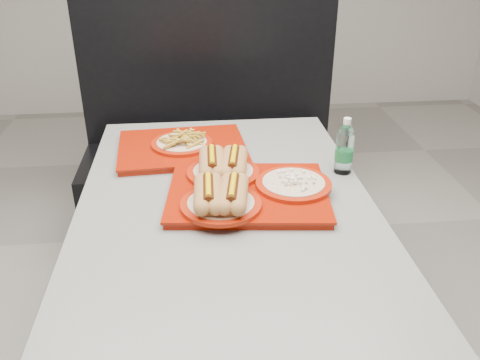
{
  "coord_description": "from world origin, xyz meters",
  "views": [
    {
      "loc": [
        -0.09,
        -1.34,
        1.52
      ],
      "look_at": [
        0.04,
        -0.01,
        0.83
      ],
      "focal_mm": 38.0,
      "sensor_mm": 36.0,
      "label": 1
    }
  ],
  "objects": [
    {
      "name": "tray_near",
      "position": [
        0.05,
        0.03,
        0.79
      ],
      "size": [
        0.52,
        0.45,
        0.11
      ],
      "rotation": [
        0.0,
        0.0,
        -0.1
      ],
      "color": "maroon",
      "rests_on": "diner_table"
    },
    {
      "name": "water_bottle",
      "position": [
        0.41,
        0.17,
        0.83
      ],
      "size": [
        0.06,
        0.06,
        0.19
      ],
      "rotation": [
        0.0,
        0.0,
        0.14
      ],
      "color": "silver",
      "rests_on": "diner_table"
    },
    {
      "name": "tray_far",
      "position": [
        -0.13,
        0.39,
        0.78
      ],
      "size": [
        0.48,
        0.39,
        0.09
      ],
      "rotation": [
        0.0,
        0.0,
        0.06
      ],
      "color": "maroon",
      "rests_on": "diner_table"
    },
    {
      "name": "booth_bench",
      "position": [
        0.0,
        1.09,
        0.4
      ],
      "size": [
        1.3,
        0.57,
        1.35
      ],
      "color": "black",
      "rests_on": "ground"
    },
    {
      "name": "diner_table",
      "position": [
        0.0,
        0.0,
        0.58
      ],
      "size": [
        0.92,
        1.42,
        0.75
      ],
      "color": "black",
      "rests_on": "ground"
    }
  ]
}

